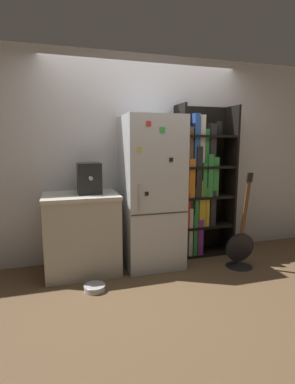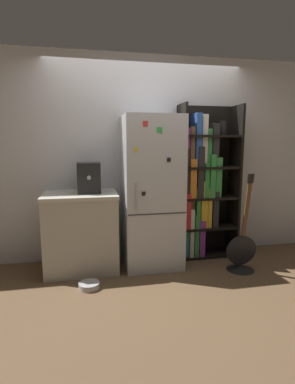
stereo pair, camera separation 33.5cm
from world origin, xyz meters
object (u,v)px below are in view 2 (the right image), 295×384
Objects in this scene: refrigerator at (151,192)px; guitar at (241,256)px; bookshelf at (201,186)px; pet_bowl at (89,285)px; espresso_machine at (89,178)px.

refrigerator reaches higher than guitar.
pet_bowl is (-1.48, -0.69, -0.91)m from bookshelf.
refrigerator is at bearing 157.62° from guitar.
guitar is at bearing -63.00° from bookshelf.
pet_bowl is (-0.78, -0.52, -0.88)m from refrigerator.
refrigerator is 8.24× the size of pet_bowl.
bookshelf is at bearing 13.16° from refrigerator.
refrigerator is 1.28m from pet_bowl.
pet_bowl is at bearing -146.01° from refrigerator.
espresso_machine is (-1.45, -0.13, 0.16)m from bookshelf.
guitar is (1.00, -0.41, -0.74)m from refrigerator.
espresso_machine is 1.60× the size of pet_bowl.
espresso_machine is at bearing 165.59° from guitar.
guitar is 1.79m from pet_bowl.
bookshelf reaches higher than pet_bowl.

